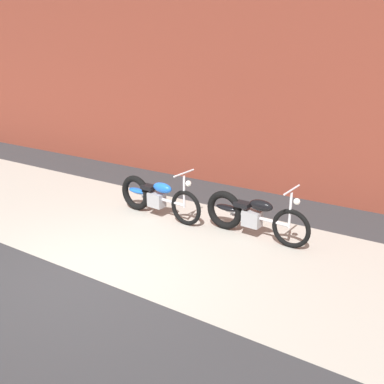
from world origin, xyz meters
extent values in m
plane|color=#2D2D30|center=(0.00, 0.00, 0.00)|extent=(80.00, 80.00, 0.00)
cube|color=#9E998E|center=(0.00, 1.75, 0.00)|extent=(36.00, 3.50, 0.01)
cube|color=brown|center=(0.00, 5.20, 3.11)|extent=(36.00, 0.50, 6.23)
torus|color=black|center=(0.18, 2.38, 0.34)|extent=(0.68, 0.13, 0.68)
torus|color=black|center=(-1.12, 2.47, 0.36)|extent=(0.74, 0.19, 0.73)
cylinder|color=silver|center=(-0.47, 2.42, 0.38)|extent=(1.24, 0.15, 0.06)
cube|color=#99999E|center=(-0.55, 2.43, 0.34)|extent=(0.34, 0.24, 0.28)
ellipsoid|color=blue|center=(-0.39, 2.42, 0.62)|extent=(0.45, 0.22, 0.20)
ellipsoid|color=blue|center=(-1.07, 2.47, 0.42)|extent=(0.45, 0.21, 0.10)
cube|color=black|center=(-0.75, 2.45, 0.56)|extent=(0.29, 0.22, 0.08)
cylinder|color=silver|center=(0.14, 2.38, 0.65)|extent=(0.05, 0.05, 0.62)
cylinder|color=silver|center=(0.14, 2.38, 1.01)|extent=(0.08, 0.58, 0.03)
sphere|color=white|center=(0.24, 2.37, 0.83)|extent=(0.11, 0.11, 0.11)
cylinder|color=silver|center=(-0.78, 2.60, 0.26)|extent=(0.55, 0.10, 0.06)
torus|color=black|center=(2.17, 2.52, 0.34)|extent=(0.68, 0.12, 0.68)
torus|color=black|center=(0.87, 2.60, 0.36)|extent=(0.74, 0.18, 0.73)
cylinder|color=silver|center=(1.52, 2.56, 0.38)|extent=(1.24, 0.13, 0.06)
cube|color=#99999E|center=(1.44, 2.57, 0.34)|extent=(0.33, 0.24, 0.28)
ellipsoid|color=black|center=(1.60, 2.56, 0.62)|extent=(0.45, 0.22, 0.20)
ellipsoid|color=black|center=(0.92, 2.60, 0.42)|extent=(0.45, 0.21, 0.10)
cube|color=black|center=(1.24, 2.58, 0.56)|extent=(0.29, 0.22, 0.08)
cylinder|color=silver|center=(2.13, 2.52, 0.65)|extent=(0.05, 0.05, 0.62)
cylinder|color=silver|center=(2.13, 2.52, 1.01)|extent=(0.07, 0.58, 0.03)
sphere|color=white|center=(2.23, 2.52, 0.83)|extent=(0.11, 0.11, 0.11)
cylinder|color=silver|center=(1.21, 2.73, 0.26)|extent=(0.55, 0.10, 0.06)
camera|label=1|loc=(4.24, -3.75, 3.19)|focal=39.46mm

